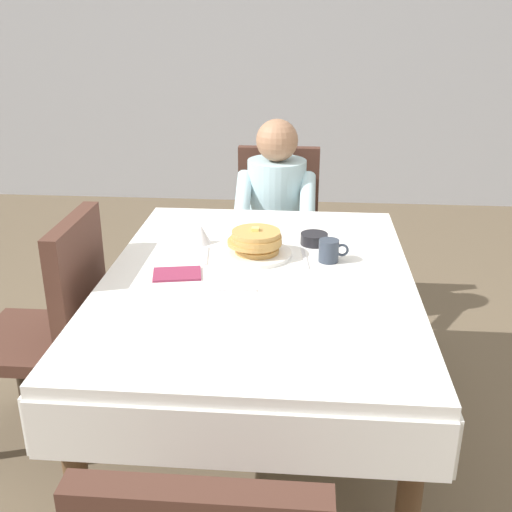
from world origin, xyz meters
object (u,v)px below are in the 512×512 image
Objects in this scene: syrup_pitcher at (201,234)px; plate_breakfast at (255,254)px; chair_diner at (277,224)px; diner_person at (276,208)px; breakfast_stack at (256,241)px; chair_left_side at (57,318)px; dining_table_main at (258,297)px; knife_right_of_plate at (305,258)px; spoon_near_edge at (235,290)px; cup_coffee at (329,251)px; bowl_butter at (314,239)px; fork_left_of_plate at (206,255)px.

plate_breakfast is at bearing -27.02° from syrup_pitcher.
syrup_pitcher is (-0.27, -0.87, 0.25)m from chair_diner.
breakfast_stack is (-0.03, -0.83, 0.13)m from diner_person.
chair_left_side is at bearing -166.55° from breakfast_stack.
dining_table_main is 1.01m from diner_person.
spoon_near_edge is at bearing 136.49° from knife_right_of_plate.
chair_left_side reaches higher than breakfast_stack.
chair_diner is 4.65× the size of knife_right_of_plate.
chair_left_side is 1.07m from cup_coffee.
syrup_pitcher is (-0.25, 0.30, 0.13)m from dining_table_main.
bowl_butter is (0.19, -0.69, 0.09)m from diner_person.
chair_diner is at bearing 82.50° from spoon_near_edge.
knife_right_of_plate is (-0.09, 0.01, -0.04)m from cup_coffee.
chair_left_side is 4.65× the size of knife_right_of_plate.
cup_coffee is at bearing -6.42° from breakfast_stack.
cup_coffee reaches higher than plate_breakfast.
syrup_pitcher is 0.44m from knife_right_of_plate.
syrup_pitcher reaches higher than fork_left_of_plate.
fork_left_of_plate is 0.38m from knife_right_of_plate.
chair_diner is 1.41m from chair_left_side.
knife_right_of_plate is at bearing 98.59° from chair_diner.
plate_breakfast is at bearing 78.40° from spoon_near_edge.
dining_table_main is 7.28× the size of breakfast_stack.
syrup_pitcher is at bearing -60.00° from chair_left_side.
plate_breakfast is 1.40× the size of knife_right_of_plate.
breakfast_stack is 0.28m from cup_coffee.
chair_diner is 1.04m from knife_right_of_plate.
chair_diner is 4.44× the size of breakfast_stack.
chair_left_side is 3.32× the size of plate_breakfast.
cup_coffee is at bearing -98.15° from fork_left_of_plate.
diner_person reaches higher than dining_table_main.
knife_right_of_plate is at bearing -6.01° from plate_breakfast.
dining_table_main is 0.18m from spoon_near_edge.
diner_person is 14.00× the size of syrup_pitcher.
syrup_pitcher is (-0.51, 0.15, -0.01)m from cup_coffee.
breakfast_stack is at bearing -91.18° from fork_left_of_plate.
bowl_butter is 1.38× the size of syrup_pitcher.
chair_left_side is at bearing 93.92° from knife_right_of_plate.
cup_coffee is 1.03× the size of bowl_butter.
breakfast_stack is at bearing -146.92° from bowl_butter.
chair_diner is 6.20× the size of spoon_near_edge.
dining_table_main is 0.32m from cup_coffee.
dining_table_main is 0.24m from breakfast_stack.
diner_person is at bearing -21.47° from fork_left_of_plate.
chair_diner reaches higher than syrup_pitcher.
chair_left_side is (-0.78, -1.01, -0.14)m from diner_person.
chair_left_side is 6.20× the size of spoon_near_edge.
knife_right_of_plate is at bearing -5.51° from breakfast_stack.
dining_table_main is at bearing -82.07° from plate_breakfast.
spoon_near_edge is at bearing -120.05° from bowl_butter.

